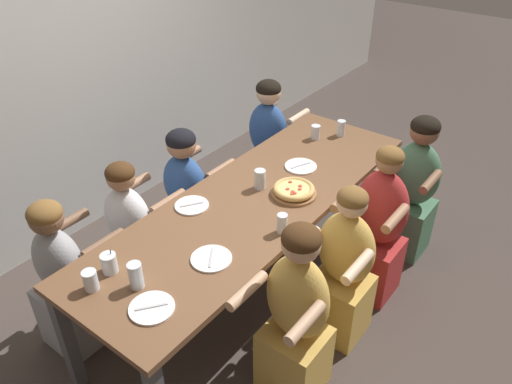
{
  "coord_description": "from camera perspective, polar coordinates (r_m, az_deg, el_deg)",
  "views": [
    {
      "loc": [
        -2.1,
        -1.59,
        2.59
      ],
      "look_at": [
        0.0,
        0.0,
        0.85
      ],
      "focal_mm": 35.0,
      "sensor_mm": 36.0,
      "label": 1
    }
  ],
  "objects": [
    {
      "name": "empty_plate_a",
      "position": [
        3.53,
        5.13,
        2.94
      ],
      "size": [
        0.23,
        0.23,
        0.02
      ],
      "color": "white",
      "rests_on": "dining_table"
    },
    {
      "name": "diner_near_right",
      "position": [
        3.91,
        17.39,
        0.01
      ],
      "size": [
        0.51,
        0.4,
        1.14
      ],
      "rotation": [
        0.0,
        0.0,
        1.57
      ],
      "color": "#477556",
      "rests_on": "ground"
    },
    {
      "name": "diner_far_right",
      "position": [
        4.36,
        1.37,
        5.22
      ],
      "size": [
        0.51,
        0.4,
        1.13
      ],
      "rotation": [
        0.0,
        0.0,
        -1.57
      ],
      "color": "#2D5193",
      "rests_on": "ground"
    },
    {
      "name": "dining_table",
      "position": [
        3.23,
        0.0,
        -1.88
      ],
      "size": [
        2.63,
        0.85,
        0.8
      ],
      "color": "brown",
      "rests_on": "ground"
    },
    {
      "name": "diner_near_center",
      "position": [
        3.13,
        9.9,
        -9.01
      ],
      "size": [
        0.51,
        0.4,
        1.11
      ],
      "rotation": [
        0.0,
        0.0,
        1.57
      ],
      "color": "gold",
      "rests_on": "ground"
    },
    {
      "name": "restaurant_back_panel",
      "position": [
        3.98,
        -20.12,
        17.18
      ],
      "size": [
        10.0,
        0.06,
        3.2
      ],
      "primitive_type": "cube",
      "color": "silver",
      "rests_on": "ground"
    },
    {
      "name": "empty_plate_b",
      "position": [
        2.73,
        -5.13,
        -7.6
      ],
      "size": [
        0.23,
        0.23,
        0.02
      ],
      "color": "white",
      "rests_on": "dining_table"
    },
    {
      "name": "drinking_glass_f",
      "position": [
        2.87,
        3.0,
        -3.62
      ],
      "size": [
        0.06,
        0.06,
        0.12
      ],
      "color": "silver",
      "rests_on": "dining_table"
    },
    {
      "name": "diner_near_midleft",
      "position": [
        2.77,
        4.58,
        -14.4
      ],
      "size": [
        0.51,
        0.4,
        1.17
      ],
      "rotation": [
        0.0,
        0.0,
        1.57
      ],
      "color": "gold",
      "rests_on": "ground"
    },
    {
      "name": "drinking_glass_e",
      "position": [
        3.26,
        0.46,
        1.35
      ],
      "size": [
        0.07,
        0.07,
        0.13
      ],
      "color": "silver",
      "rests_on": "dining_table"
    },
    {
      "name": "pizza_board_main",
      "position": [
        3.22,
        4.35,
        0.18
      ],
      "size": [
        0.3,
        0.3,
        0.06
      ],
      "color": "#996B42",
      "rests_on": "dining_table"
    },
    {
      "name": "drinking_glass_c",
      "position": [
        2.59,
        -13.5,
        -9.46
      ],
      "size": [
        0.07,
        0.07,
        0.15
      ],
      "color": "silver",
      "rests_on": "dining_table"
    },
    {
      "name": "empty_plate_c",
      "position": [
        2.51,
        -11.83,
        -12.84
      ],
      "size": [
        0.22,
        0.22,
        0.02
      ],
      "color": "white",
      "rests_on": "dining_table"
    },
    {
      "name": "diner_far_center",
      "position": [
        3.71,
        -7.96,
        -1.07
      ],
      "size": [
        0.51,
        0.4,
        1.09
      ],
      "rotation": [
        0.0,
        0.0,
        -1.57
      ],
      "color": "#2D5193",
      "rests_on": "ground"
    },
    {
      "name": "drinking_glass_b",
      "position": [
        2.66,
        -18.37,
        -9.68
      ],
      "size": [
        0.07,
        0.07,
        0.11
      ],
      "color": "silver",
      "rests_on": "dining_table"
    },
    {
      "name": "drinking_glass_a",
      "position": [
        3.98,
        9.69,
        7.22
      ],
      "size": [
        0.07,
        0.07,
        0.12
      ],
      "color": "silver",
      "rests_on": "dining_table"
    },
    {
      "name": "diner_far_midleft",
      "position": [
        3.45,
        -13.98,
        -5.28
      ],
      "size": [
        0.51,
        0.4,
        1.07
      ],
      "rotation": [
        0.0,
        0.0,
        -1.57
      ],
      "color": "silver",
      "rests_on": "ground"
    },
    {
      "name": "diner_far_left",
      "position": [
        3.24,
        -20.98,
        -9.65
      ],
      "size": [
        0.51,
        0.4,
        1.07
      ],
      "rotation": [
        0.0,
        0.0,
        -1.57
      ],
      "color": "#99999E",
      "rests_on": "ground"
    },
    {
      "name": "diner_near_midright",
      "position": [
        3.46,
        13.7,
        -4.38
      ],
      "size": [
        0.51,
        0.4,
        1.16
      ],
      "rotation": [
        0.0,
        0.0,
        1.57
      ],
      "color": "#B22D2D",
      "rests_on": "ground"
    },
    {
      "name": "ground_plane",
      "position": [
        3.69,
        0.0,
        -11.01
      ],
      "size": [
        18.0,
        18.0,
        0.0
      ],
      "primitive_type": "plane",
      "color": "#423833",
      "rests_on": "ground"
    },
    {
      "name": "empty_plate_d",
      "position": [
        3.14,
        -7.35,
        -1.54
      ],
      "size": [
        0.21,
        0.21,
        0.02
      ],
      "color": "white",
      "rests_on": "dining_table"
    },
    {
      "name": "cocktail_glass_blue",
      "position": [
        2.73,
        -16.41,
        -7.9
      ],
      "size": [
        0.08,
        0.08,
        0.14
      ],
      "color": "silver",
      "rests_on": "dining_table"
    },
    {
      "name": "drinking_glass_d",
      "position": [
        3.91,
        6.81,
        6.72
      ],
      "size": [
        0.07,
        0.07,
        0.11
      ],
      "color": "silver",
      "rests_on": "dining_table"
    }
  ]
}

